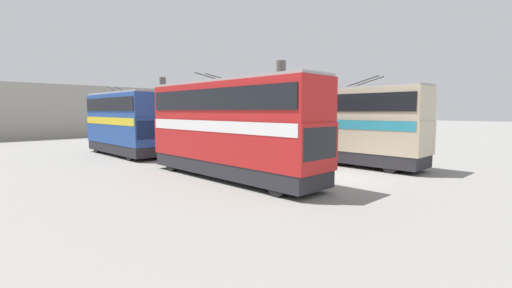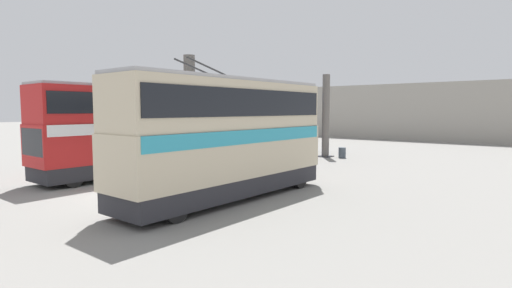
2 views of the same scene
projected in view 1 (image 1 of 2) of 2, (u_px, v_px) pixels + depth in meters
ground_plane at (339, 178)px, 18.31m from camera, size 240.00×240.00×0.00m
depot_back_wall at (85, 111)px, 46.65m from camera, size 0.50×36.00×7.00m
support_column_near at (281, 117)px, 21.01m from camera, size 1.05×1.05×6.59m
support_column_far at (164, 115)px, 31.32m from camera, size 1.05×1.05×6.59m
bus_left_near at (344, 121)px, 22.77m from camera, size 10.65×2.54×5.70m
bus_right_near at (230, 124)px, 17.81m from camera, size 11.48×2.54×5.74m
bus_right_far at (124, 120)px, 27.31m from camera, size 9.54×2.54×5.63m
person_by_left_row at (309, 154)px, 21.96m from camera, size 0.45×0.48×1.56m
person_aisle_midway at (189, 144)px, 26.61m from camera, size 0.45×0.48×1.80m
oil_drum at (178, 144)px, 32.65m from camera, size 0.59×0.59×0.83m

